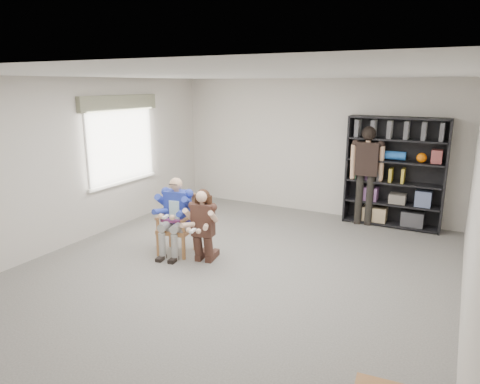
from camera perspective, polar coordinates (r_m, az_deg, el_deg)
The scene contains 8 objects.
room_shell at distance 5.97m, azimuth -0.99°, elevation 1.79°, with size 6.00×7.00×2.80m, color silver, non-canonical shape.
floor at distance 6.42m, azimuth -0.94°, elevation -10.51°, with size 6.00×7.00×0.01m, color #615E59.
window_left at distance 8.47m, azimuth -15.48°, elevation 6.54°, with size 0.16×2.00×1.75m, color white, non-canonical shape.
armchair at distance 6.98m, azimuth -8.51°, elevation -4.32°, with size 0.56×0.54×0.97m, color #AD743E, non-canonical shape.
seated_man at distance 6.93m, azimuth -8.55°, elevation -3.18°, with size 0.54×0.76×1.26m, color #2A4298, non-canonical shape.
kneeling_woman at distance 6.54m, azimuth -5.04°, elevation -4.64°, with size 0.49×0.78×1.16m, color #3C251E, non-canonical shape.
bookshelf at distance 8.62m, azimuth 19.90°, elevation 2.42°, with size 1.80×0.38×2.10m, color black, non-canonical shape.
standing_man at distance 8.56m, azimuth 16.43°, elevation 1.95°, with size 0.59×0.33×1.90m, color black, non-canonical shape.
Camera 1 is at (2.81, -5.11, 2.68)m, focal length 32.00 mm.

